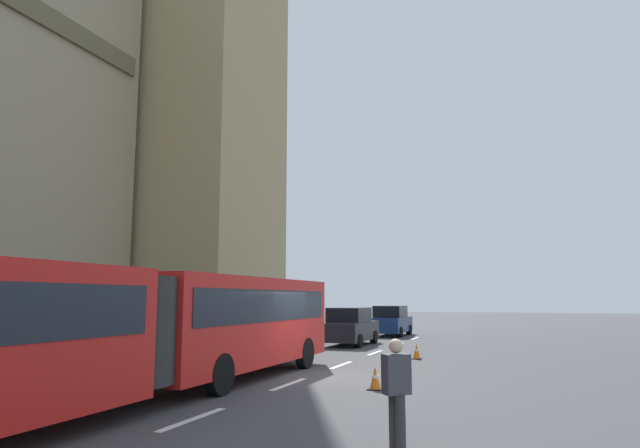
% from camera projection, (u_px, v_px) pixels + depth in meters
% --- Properties ---
extents(ground_plane, '(160.00, 160.00, 0.00)m').
position_uv_depth(ground_plane, '(313.00, 376.00, 16.51)').
color(ground_plane, '#424244').
extents(lane_centre_marking, '(34.40, 0.16, 0.01)m').
position_uv_depth(lane_centre_marking, '(318.00, 373.00, 16.95)').
color(lane_centre_marking, silver).
rests_on(lane_centre_marking, ground_plane).
extents(articulated_bus, '(18.67, 2.54, 2.90)m').
position_uv_depth(articulated_bus, '(121.00, 325.00, 11.65)').
color(articulated_bus, red).
rests_on(articulated_bus, ground_plane).
extents(sedan_lead, '(4.40, 1.86, 1.85)m').
position_uv_depth(sedan_lead, '(351.00, 327.00, 27.36)').
color(sedan_lead, black).
rests_on(sedan_lead, ground_plane).
extents(sedan_trailing, '(4.40, 1.86, 1.85)m').
position_uv_depth(sedan_trailing, '(391.00, 321.00, 34.13)').
color(sedan_trailing, navy).
rests_on(sedan_trailing, ground_plane).
extents(traffic_cone_west, '(0.36, 0.36, 0.58)m').
position_uv_depth(traffic_cone_west, '(375.00, 378.00, 13.97)').
color(traffic_cone_west, black).
rests_on(traffic_cone_west, ground_plane).
extents(traffic_cone_middle, '(0.36, 0.36, 0.58)m').
position_uv_depth(traffic_cone_middle, '(403.00, 362.00, 17.50)').
color(traffic_cone_middle, black).
rests_on(traffic_cone_middle, ground_plane).
extents(traffic_cone_east, '(0.36, 0.36, 0.58)m').
position_uv_depth(traffic_cone_east, '(417.00, 352.00, 21.04)').
color(traffic_cone_east, black).
rests_on(traffic_cone_east, ground_plane).
extents(pedestrian_near_cones, '(0.44, 0.46, 1.69)m').
position_uv_depth(pedestrian_near_cones, '(397.00, 391.00, 8.35)').
color(pedestrian_near_cones, '#333333').
rests_on(pedestrian_near_cones, ground_plane).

